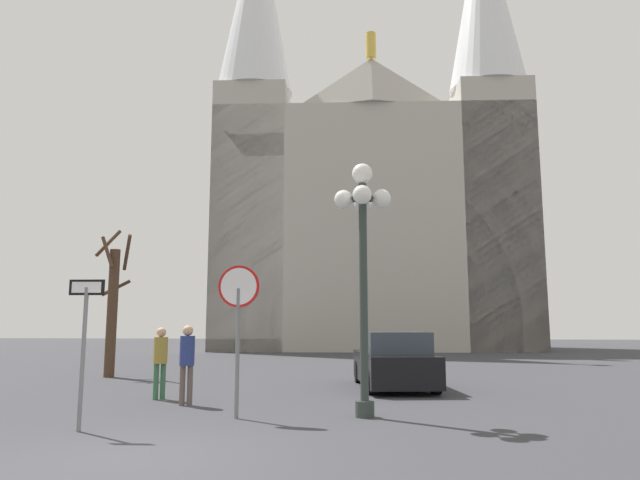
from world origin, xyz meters
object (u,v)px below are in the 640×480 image
at_px(stop_sign, 238,309).
at_px(parked_car_near_black, 394,362).
at_px(bare_tree, 112,305).
at_px(cathedral, 370,196).
at_px(street_lamp, 363,239).
at_px(one_way_arrow_sign, 84,335).
at_px(pedestrian_standing, 160,356).
at_px(pedestrian_walking, 187,357).

xyz_separation_m(stop_sign, parked_car_near_black, (3.09, 5.36, -1.29)).
bearing_deg(bare_tree, cathedral, 68.40).
height_order(street_lamp, parked_car_near_black, street_lamp).
xyz_separation_m(one_way_arrow_sign, bare_tree, (-3.92, 9.31, 0.80)).
bearing_deg(pedestrian_standing, parked_car_near_black, 27.60).
bearing_deg(pedestrian_walking, street_lamp, -17.25).
bearing_deg(pedestrian_walking, parked_car_near_black, 39.44).
relative_size(street_lamp, parked_car_near_black, 1.09).
relative_size(one_way_arrow_sign, street_lamp, 0.50).
xyz_separation_m(one_way_arrow_sign, parked_car_near_black, (5.34, 6.87, -0.84)).
distance_m(cathedral, bare_tree, 24.80).
xyz_separation_m(bare_tree, parked_car_near_black, (9.27, -2.44, -1.64)).
height_order(cathedral, parked_car_near_black, cathedral).
height_order(stop_sign, pedestrian_standing, stop_sign).
bearing_deg(cathedral, stop_sign, -94.67).
relative_size(street_lamp, pedestrian_walking, 2.88).
relative_size(pedestrian_walking, pedestrian_standing, 1.03).
height_order(one_way_arrow_sign, pedestrian_walking, one_way_arrow_sign).
xyz_separation_m(stop_sign, one_way_arrow_sign, (-2.25, -1.51, -0.46)).
bearing_deg(pedestrian_walking, stop_sign, -46.73).
bearing_deg(cathedral, pedestrian_standing, -100.16).
height_order(one_way_arrow_sign, street_lamp, street_lamp).
xyz_separation_m(bare_tree, pedestrian_standing, (3.74, -5.33, -1.35)).
xyz_separation_m(parked_car_near_black, pedestrian_walking, (-4.59, -3.77, 0.32)).
bearing_deg(stop_sign, one_way_arrow_sign, -146.09).
distance_m(cathedral, stop_sign, 30.86).
relative_size(street_lamp, pedestrian_standing, 2.97).
height_order(stop_sign, one_way_arrow_sign, stop_sign).
relative_size(one_way_arrow_sign, bare_tree, 0.49).
bearing_deg(street_lamp, one_way_arrow_sign, -157.67).
distance_m(bare_tree, pedestrian_walking, 7.89).
bearing_deg(one_way_arrow_sign, pedestrian_standing, 92.59).
height_order(one_way_arrow_sign, pedestrian_standing, one_way_arrow_sign).
bearing_deg(street_lamp, parked_car_near_black, 81.77).
bearing_deg(stop_sign, bare_tree, 128.35).
xyz_separation_m(cathedral, pedestrian_standing, (-4.84, -27.00, -9.81)).
distance_m(bare_tree, pedestrian_standing, 6.65).
height_order(one_way_arrow_sign, bare_tree, bare_tree).
bearing_deg(stop_sign, pedestrian_walking, 133.27).
xyz_separation_m(street_lamp, bare_tree, (-8.55, 7.41, -1.03)).
height_order(bare_tree, parked_car_near_black, bare_tree).
height_order(cathedral, bare_tree, cathedral).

